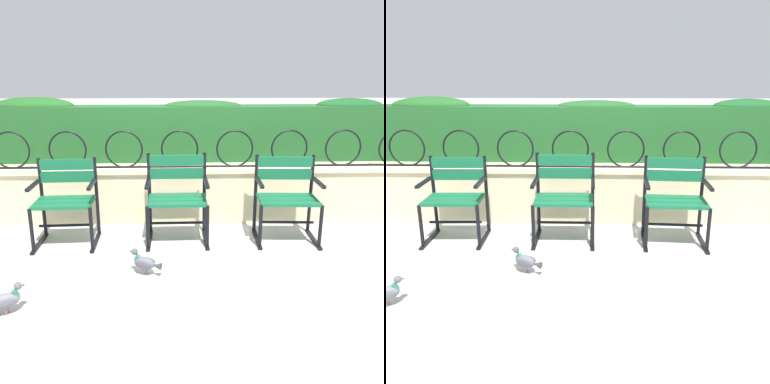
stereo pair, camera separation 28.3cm
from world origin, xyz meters
TOP-DOWN VIEW (x-y plane):
  - ground_plane at (0.00, 0.00)m, footprint 60.00×60.00m
  - stone_wall at (0.00, 0.83)m, footprint 6.59×0.41m
  - iron_arch_fence at (-0.10, 0.75)m, footprint 6.06×0.02m
  - hedge_row at (-0.01, 1.26)m, footprint 6.45×0.51m
  - park_chair_left at (-1.26, 0.21)m, footprint 0.62×0.54m
  - park_chair_centre at (-0.14, 0.24)m, footprint 0.62×0.52m
  - park_chair_right at (0.97, 0.21)m, footprint 0.65×0.56m
  - pigeon_near_chairs at (-1.37, -1.12)m, footprint 0.27×0.20m
  - pigeon_far_side at (-0.43, -0.56)m, footprint 0.28×0.17m

SIDE VIEW (x-z plane):
  - ground_plane at x=0.00m, z-range 0.00..0.00m
  - pigeon_near_chairs at x=-1.37m, z-range 0.00..0.22m
  - pigeon_far_side at x=-0.43m, z-range 0.00..0.22m
  - stone_wall at x=0.00m, z-range 0.00..0.65m
  - park_chair_left at x=-1.26m, z-range 0.04..0.88m
  - park_chair_right at x=0.97m, z-range 0.04..0.89m
  - park_chair_centre at x=-0.14m, z-range 0.03..0.91m
  - iron_arch_fence at x=-0.10m, z-range 0.63..1.05m
  - hedge_row at x=-0.01m, z-range 0.62..1.38m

